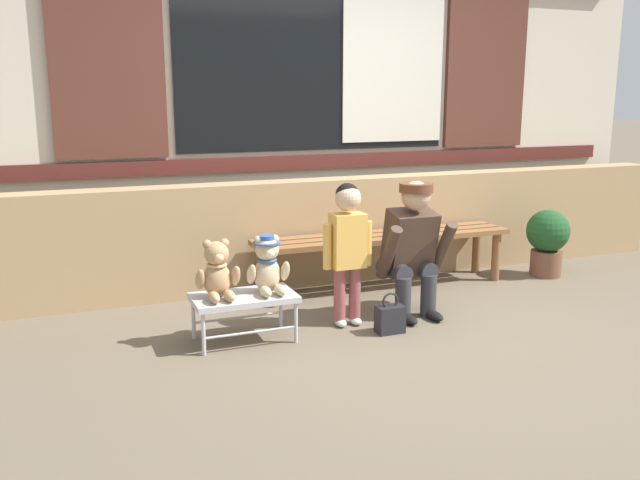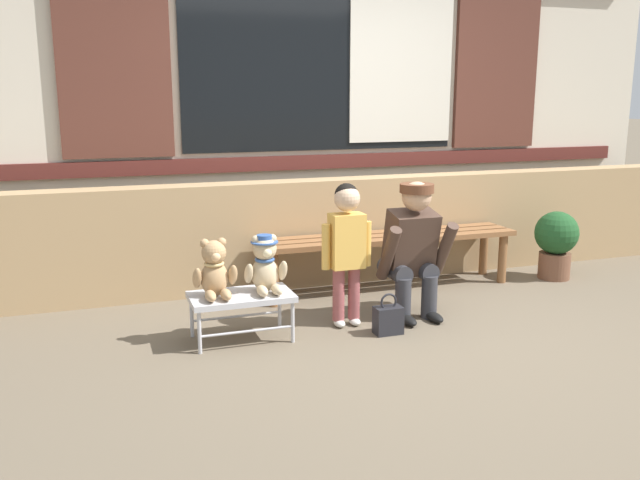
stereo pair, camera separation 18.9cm
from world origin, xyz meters
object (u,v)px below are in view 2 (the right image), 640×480
(child_standing, at_px, (347,239))
(adult_crouching, at_px, (413,249))
(teddy_bear_plain, at_px, (215,271))
(teddy_bear_with_hat, at_px, (265,265))
(wooden_bench_long, at_px, (388,243))
(handbag_on_ground, at_px, (388,319))
(small_display_bench, at_px, (241,299))
(potted_plant, at_px, (556,241))

(child_standing, height_order, adult_crouching, child_standing)
(child_standing, bearing_deg, adult_crouching, 3.82)
(teddy_bear_plain, bearing_deg, teddy_bear_with_hat, 0.13)
(teddy_bear_plain, bearing_deg, wooden_bench_long, 26.04)
(handbag_on_ground, bearing_deg, wooden_bench_long, 65.65)
(adult_crouching, bearing_deg, small_display_bench, -176.49)
(wooden_bench_long, xyz_separation_m, adult_crouching, (-0.12, -0.66, 0.11))
(teddy_bear_plain, height_order, child_standing, child_standing)
(wooden_bench_long, relative_size, adult_crouching, 2.21)
(teddy_bear_with_hat, bearing_deg, potted_plant, 11.92)
(teddy_bear_plain, height_order, handbag_on_ground, teddy_bear_plain)
(teddy_bear_with_hat, bearing_deg, child_standing, 4.01)
(wooden_bench_long, relative_size, handbag_on_ground, 7.72)
(child_standing, xyz_separation_m, handbag_on_ground, (0.20, -0.25, -0.50))
(wooden_bench_long, distance_m, handbag_on_ground, 1.07)
(small_display_bench, xyz_separation_m, teddy_bear_plain, (-0.16, 0.00, 0.20))
(teddy_bear_with_hat, bearing_deg, wooden_bench_long, 31.80)
(teddy_bear_plain, height_order, adult_crouching, adult_crouching)
(child_standing, height_order, potted_plant, child_standing)
(child_standing, relative_size, handbag_on_ground, 3.52)
(small_display_bench, height_order, teddy_bear_plain, teddy_bear_plain)
(teddy_bear_with_hat, xyz_separation_m, handbag_on_ground, (0.76, -0.21, -0.38))
(small_display_bench, relative_size, teddy_bear_with_hat, 1.76)
(handbag_on_ground, bearing_deg, small_display_bench, 167.37)
(teddy_bear_plain, xyz_separation_m, child_standing, (0.88, 0.04, 0.13))
(small_display_bench, xyz_separation_m, teddy_bear_with_hat, (0.16, 0.00, 0.21))
(teddy_bear_plain, xyz_separation_m, handbag_on_ground, (1.08, -0.21, -0.37))
(child_standing, distance_m, potted_plant, 2.16)
(teddy_bear_plain, bearing_deg, potted_plant, 10.68)
(teddy_bear_plain, height_order, potted_plant, teddy_bear_plain)
(small_display_bench, distance_m, adult_crouching, 1.25)
(wooden_bench_long, relative_size, teddy_bear_plain, 5.78)
(teddy_bear_plain, bearing_deg, handbag_on_ground, -10.88)
(wooden_bench_long, height_order, adult_crouching, adult_crouching)
(child_standing, xyz_separation_m, potted_plant, (2.08, 0.52, -0.27))
(small_display_bench, bearing_deg, child_standing, 3.29)
(teddy_bear_with_hat, xyz_separation_m, potted_plant, (2.64, 0.56, -0.15))
(handbag_on_ground, height_order, potted_plant, potted_plant)
(teddy_bear_plain, distance_m, adult_crouching, 1.39)
(small_display_bench, bearing_deg, wooden_bench_long, 28.72)
(small_display_bench, xyz_separation_m, adult_crouching, (1.23, 0.08, 0.21))
(teddy_bear_plain, relative_size, child_standing, 0.38)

